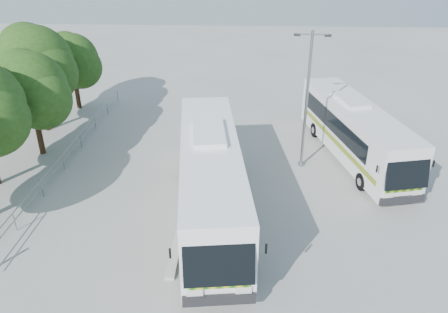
# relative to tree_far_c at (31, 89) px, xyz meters

# --- Properties ---
(ground) EXTENTS (100.00, 100.00, 0.00)m
(ground) POSITION_rel_tree_far_c_xyz_m (12.12, -5.10, -4.26)
(ground) COLOR #A3A39E
(ground) RESTS_ON ground
(kerb_divider) EXTENTS (0.40, 16.00, 0.15)m
(kerb_divider) POSITION_rel_tree_far_c_xyz_m (9.82, -3.10, -4.18)
(kerb_divider) COLOR #B2B2AD
(kerb_divider) RESTS_ON ground
(railing) EXTENTS (0.06, 22.00, 1.00)m
(railing) POSITION_rel_tree_far_c_xyz_m (2.12, -1.10, -3.52)
(railing) COLOR gray
(railing) RESTS_ON ground
(tree_far_c) EXTENTS (4.97, 4.69, 6.49)m
(tree_far_c) POSITION_rel_tree_far_c_xyz_m (0.00, 0.00, 0.00)
(tree_far_c) COLOR #382314
(tree_far_c) RESTS_ON ground
(tree_far_d) EXTENTS (5.62, 5.30, 7.33)m
(tree_far_d) POSITION_rel_tree_far_c_xyz_m (-1.19, 3.70, 0.56)
(tree_far_d) COLOR #382314
(tree_far_d) RESTS_ON ground
(tree_far_e) EXTENTS (4.54, 4.28, 5.92)m
(tree_far_e) POSITION_rel_tree_far_c_xyz_m (-0.51, 8.20, -0.37)
(tree_far_e) COLOR #382314
(tree_far_e) RESTS_ON ground
(coach_main) EXTENTS (4.31, 13.63, 3.72)m
(coach_main) POSITION_rel_tree_far_c_xyz_m (11.12, -6.08, -2.22)
(coach_main) COLOR white
(coach_main) RESTS_ON ground
(coach_adjacent) EXTENTS (4.97, 12.28, 3.34)m
(coach_adjacent) POSITION_rel_tree_far_c_xyz_m (19.40, 0.37, -2.43)
(coach_adjacent) COLOR silver
(coach_adjacent) RESTS_ON ground
(lamppost) EXTENTS (1.95, 0.36, 7.97)m
(lamppost) POSITION_rel_tree_far_c_xyz_m (16.18, -0.90, 0.14)
(lamppost) COLOR gray
(lamppost) RESTS_ON ground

